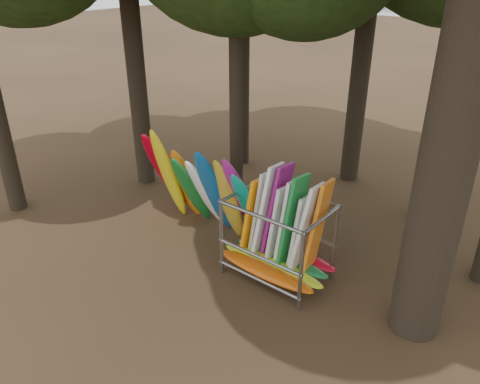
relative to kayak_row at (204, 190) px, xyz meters
The scene contains 3 objects.
ground 2.06m from the kayak_row, 42.85° to the right, with size 120.00×120.00×0.00m, color #47331E.
kayak_row is the anchor object (origin of this frame).
storage_rack 2.87m from the kayak_row, ahead, with size 2.89×1.59×2.88m.
Camera 1 is at (6.98, -7.41, 7.11)m, focal length 35.00 mm.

